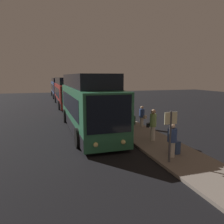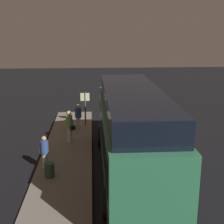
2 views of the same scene
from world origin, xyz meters
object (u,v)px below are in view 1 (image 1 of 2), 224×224
object	(u,v)px
bus_third	(59,88)
suitcase	(176,147)
passenger_boarding	(142,116)
bus_lead	(87,105)
sign_post	(170,130)
bus_second	(66,93)
passenger_with_bags	(153,124)
trash_bin	(133,120)
passenger_waiting	(172,139)

from	to	relation	value
bus_third	suitcase	world-z (taller)	bus_third
bus_third	passenger_boarding	distance (m)	28.38
bus_lead	sign_post	world-z (taller)	bus_lead
bus_second	passenger_with_bags	size ratio (longest dim) A/B	6.27
passenger_boarding	sign_post	xyz separation A→B (m)	(6.63, -1.80, 0.61)
trash_bin	bus_third	bearing A→B (deg)	-172.29
passenger_waiting	passenger_with_bags	world-z (taller)	passenger_with_bags
bus_lead	passenger_with_bags	bearing A→B (deg)	36.05
passenger_waiting	suitcase	bearing A→B (deg)	-141.69
bus_lead	passenger_with_bags	xyz separation A→B (m)	(4.20, 3.06, -0.68)
bus_third	suitcase	xyz separation A→B (m)	(33.84, 3.12, -1.16)
bus_third	trash_bin	world-z (taller)	bus_third
suitcase	passenger_waiting	bearing A→B (deg)	-53.65
bus_third	passenger_waiting	size ratio (longest dim) A/B	6.93
bus_lead	bus_second	bearing A→B (deg)	-180.00
bus_second	passenger_waiting	distance (m)	21.62
suitcase	trash_bin	world-z (taller)	suitcase
passenger_waiting	suitcase	world-z (taller)	passenger_waiting
bus_second	suitcase	bearing A→B (deg)	8.41
passenger_with_bags	sign_post	world-z (taller)	sign_post
suitcase	trash_bin	xyz separation A→B (m)	(-6.75, 0.55, 0.01)
bus_lead	sign_post	xyz separation A→B (m)	(7.37, 2.20, -0.25)
passenger_boarding	passenger_waiting	size ratio (longest dim) A/B	0.98
trash_bin	passenger_boarding	bearing A→B (deg)	18.44
bus_third	passenger_boarding	xyz separation A→B (m)	(28.09, 4.00, -0.64)
passenger_waiting	sign_post	xyz separation A→B (m)	(0.53, -0.46, 0.60)
bus_second	passenger_with_bags	bearing A→B (deg)	9.23
passenger_with_bags	trash_bin	xyz separation A→B (m)	(-4.44, 0.61, -0.69)
passenger_waiting	trash_bin	xyz separation A→B (m)	(-7.09, 1.01, -0.52)
passenger_boarding	passenger_waiting	distance (m)	6.24
passenger_with_bags	suitcase	size ratio (longest dim) A/B	2.13
bus_third	passenger_with_bags	world-z (taller)	bus_third
passenger_boarding	bus_second	bearing A→B (deg)	-107.30
passenger_waiting	sign_post	distance (m)	0.93
passenger_boarding	suitcase	size ratio (longest dim) A/B	1.80
bus_third	sign_post	bearing A→B (deg)	3.62
passenger_waiting	passenger_with_bags	distance (m)	2.68
bus_second	bus_third	xyz separation A→B (m)	(-12.74, 0.00, -0.06)
passenger_with_bags	trash_bin	world-z (taller)	passenger_with_bags
bus_second	sign_post	world-z (taller)	bus_second
passenger_waiting	passenger_with_bags	bearing A→B (deg)	-96.56
bus_lead	suitcase	xyz separation A→B (m)	(6.50, 3.12, -1.37)
passenger_boarding	passenger_waiting	bearing A→B (deg)	45.69
bus_third	suitcase	distance (m)	34.01
bus_third	trash_bin	bearing A→B (deg)	7.71
sign_post	trash_bin	bearing A→B (deg)	169.08
bus_second	trash_bin	distance (m)	14.87
bus_lead	passenger_boarding	size ratio (longest dim) A/B	6.98
passenger_waiting	sign_post	size ratio (longest dim) A/B	0.70
passenger_boarding	trash_bin	bearing A→B (deg)	-103.47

